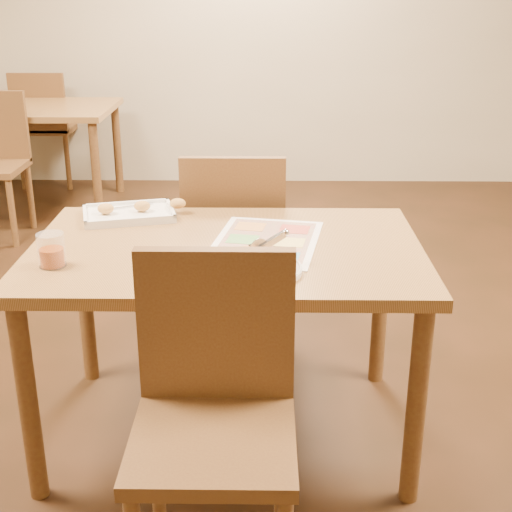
{
  "coord_description": "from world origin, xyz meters",
  "views": [
    {
      "loc": [
        0.13,
        -2.22,
        1.54
      ],
      "look_at": [
        0.1,
        -0.22,
        0.77
      ],
      "focal_mm": 50.0,
      "sensor_mm": 36.0,
      "label": 1
    }
  ],
  "objects_px": {
    "dining_table": "(226,270)",
    "pizza_cutter": "(268,243)",
    "bg_table": "(21,118)",
    "menu": "(266,241)",
    "appetizer_tray": "(132,213)",
    "plate": "(256,269)",
    "chair_far": "(234,230)",
    "pizza": "(255,263)",
    "glass_tumbler": "(52,252)",
    "chair_near": "(215,381)",
    "bg_chair_far": "(43,116)"
  },
  "relations": [
    {
      "from": "appetizer_tray",
      "to": "glass_tumbler",
      "type": "bearing_deg",
      "value": -107.81
    },
    {
      "from": "chair_far",
      "to": "bg_chair_far",
      "type": "height_order",
      "value": "same"
    },
    {
      "from": "glass_tumbler",
      "to": "plate",
      "type": "bearing_deg",
      "value": -3.23
    },
    {
      "from": "chair_far",
      "to": "bg_table",
      "type": "xyz_separation_m",
      "value": [
        -1.6,
        2.2,
        0.07
      ]
    },
    {
      "from": "bg_table",
      "to": "pizza",
      "type": "bearing_deg",
      "value": -60.62
    },
    {
      "from": "dining_table",
      "to": "bg_chair_far",
      "type": "height_order",
      "value": "bg_chair_far"
    },
    {
      "from": "dining_table",
      "to": "menu",
      "type": "relative_size",
      "value": 2.73
    },
    {
      "from": "chair_near",
      "to": "pizza_cutter",
      "type": "height_order",
      "value": "chair_near"
    },
    {
      "from": "appetizer_tray",
      "to": "menu",
      "type": "distance_m",
      "value": 0.56
    },
    {
      "from": "chair_near",
      "to": "pizza",
      "type": "distance_m",
      "value": 0.43
    },
    {
      "from": "chair_far",
      "to": "chair_near",
      "type": "bearing_deg",
      "value": 90.0
    },
    {
      "from": "plate",
      "to": "pizza",
      "type": "distance_m",
      "value": 0.02
    },
    {
      "from": "bg_table",
      "to": "glass_tumbler",
      "type": "bearing_deg",
      "value": -70.2
    },
    {
      "from": "bg_chair_far",
      "to": "chair_near",
      "type": "bearing_deg",
      "value": 112.29
    },
    {
      "from": "chair_near",
      "to": "pizza_cutter",
      "type": "bearing_deg",
      "value": 71.41
    },
    {
      "from": "glass_tumbler",
      "to": "bg_table",
      "type": "bearing_deg",
      "value": 109.8
    },
    {
      "from": "bg_chair_far",
      "to": "appetizer_tray",
      "type": "bearing_deg",
      "value": 112.34
    },
    {
      "from": "bg_chair_far",
      "to": "pizza_cutter",
      "type": "relative_size",
      "value": 3.98
    },
    {
      "from": "dining_table",
      "to": "plate",
      "type": "distance_m",
      "value": 0.26
    },
    {
      "from": "chair_far",
      "to": "glass_tumbler",
      "type": "relative_size",
      "value": 4.47
    },
    {
      "from": "pizza",
      "to": "plate",
      "type": "bearing_deg",
      "value": -27.22
    },
    {
      "from": "dining_table",
      "to": "pizza_cutter",
      "type": "distance_m",
      "value": 0.28
    },
    {
      "from": "menu",
      "to": "pizza_cutter",
      "type": "bearing_deg",
      "value": -87.88
    },
    {
      "from": "bg_table",
      "to": "menu",
      "type": "relative_size",
      "value": 2.73
    },
    {
      "from": "pizza_cutter",
      "to": "chair_near",
      "type": "bearing_deg",
      "value": -140.97
    },
    {
      "from": "bg_table",
      "to": "bg_chair_far",
      "type": "height_order",
      "value": "bg_chair_far"
    },
    {
      "from": "pizza_cutter",
      "to": "glass_tumbler",
      "type": "height_order",
      "value": "pizza_cutter"
    },
    {
      "from": "chair_far",
      "to": "bg_table",
      "type": "height_order",
      "value": "chair_far"
    },
    {
      "from": "pizza",
      "to": "menu",
      "type": "relative_size",
      "value": 0.49
    },
    {
      "from": "chair_far",
      "to": "pizza",
      "type": "xyz_separation_m",
      "value": [
        0.1,
        -0.82,
        0.18
      ]
    },
    {
      "from": "chair_near",
      "to": "bg_chair_far",
      "type": "bearing_deg",
      "value": 112.29
    },
    {
      "from": "bg_chair_far",
      "to": "glass_tumbler",
      "type": "distance_m",
      "value": 3.66
    },
    {
      "from": "chair_far",
      "to": "menu",
      "type": "bearing_deg",
      "value": 103.17
    },
    {
      "from": "bg_table",
      "to": "bg_chair_far",
      "type": "relative_size",
      "value": 2.77
    },
    {
      "from": "plate",
      "to": "menu",
      "type": "xyz_separation_m",
      "value": [
        0.03,
        0.26,
        -0.01
      ]
    },
    {
      "from": "chair_far",
      "to": "plate",
      "type": "xyz_separation_m",
      "value": [
        0.1,
        -0.82,
        0.16
      ]
    },
    {
      "from": "chair_far",
      "to": "pizza",
      "type": "height_order",
      "value": "chair_far"
    },
    {
      "from": "appetizer_tray",
      "to": "pizza_cutter",
      "type": "bearing_deg",
      "value": -43.9
    },
    {
      "from": "bg_table",
      "to": "pizza",
      "type": "distance_m",
      "value": 3.47
    },
    {
      "from": "bg_table",
      "to": "plate",
      "type": "height_order",
      "value": "plate"
    },
    {
      "from": "chair_near",
      "to": "menu",
      "type": "relative_size",
      "value": 0.99
    },
    {
      "from": "bg_table",
      "to": "appetizer_tray",
      "type": "distance_m",
      "value": 2.79
    },
    {
      "from": "plate",
      "to": "menu",
      "type": "height_order",
      "value": "plate"
    },
    {
      "from": "appetizer_tray",
      "to": "plate",
      "type": "bearing_deg",
      "value": -48.1
    },
    {
      "from": "bg_chair_far",
      "to": "pizza_cutter",
      "type": "distance_m",
      "value": 3.9
    },
    {
      "from": "bg_chair_far",
      "to": "glass_tumbler",
      "type": "relative_size",
      "value": 4.47
    },
    {
      "from": "dining_table",
      "to": "menu",
      "type": "xyz_separation_m",
      "value": [
        0.13,
        0.04,
        0.09
      ]
    },
    {
      "from": "glass_tumbler",
      "to": "pizza_cutter",
      "type": "bearing_deg",
      "value": 0.04
    },
    {
      "from": "dining_table",
      "to": "pizza_cutter",
      "type": "height_order",
      "value": "pizza_cutter"
    },
    {
      "from": "plate",
      "to": "pizza_cutter",
      "type": "height_order",
      "value": "pizza_cutter"
    }
  ]
}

